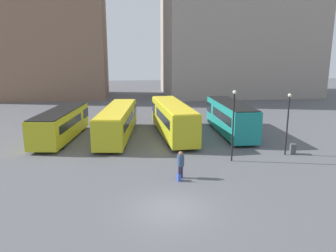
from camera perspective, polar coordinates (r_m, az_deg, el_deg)
ground_plane at (r=17.93m, az=0.21°, el=-14.26°), size 160.00×160.00×0.00m
building_block_right at (r=66.38m, az=12.27°, el=19.73°), size 27.73×17.25×32.87m
bus_0 at (r=32.52m, az=-18.13°, el=0.42°), size 4.07×10.26×2.80m
bus_1 at (r=32.05m, az=-8.77°, el=0.87°), size 4.04×12.03×2.93m
bus_2 at (r=32.20m, az=0.82°, el=1.37°), size 3.13×11.78×3.23m
bus_3 at (r=33.57m, az=10.78°, el=1.57°), size 2.66×10.45×3.21m
traveler at (r=21.59m, az=2.20°, el=-6.32°), size 0.53×0.53×1.83m
suitcase at (r=21.40m, az=1.91°, el=-8.89°), size 0.25×0.39×0.70m
lamp_post_0 at (r=24.79m, az=11.31°, el=1.04°), size 0.28×0.28×5.41m
lamp_post_1 at (r=27.58m, az=20.14°, el=1.20°), size 0.28×0.28×4.98m
trash_bin at (r=28.57m, az=20.90°, el=-3.75°), size 0.52×0.52×0.85m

